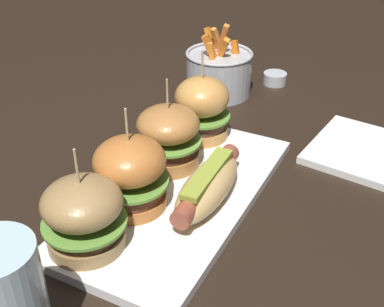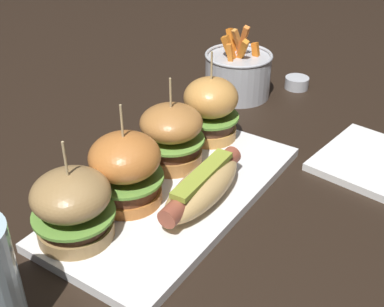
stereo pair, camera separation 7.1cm
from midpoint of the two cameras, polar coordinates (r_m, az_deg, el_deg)
name	(u,v)px [view 1 (the left image)]	position (r m, az deg, el deg)	size (l,w,h in m)	color
ground_plane	(179,199)	(0.72, -4.33, -5.29)	(3.00, 3.00, 0.00)	black
platter_main	(179,195)	(0.71, -4.35, -4.84)	(0.40, 0.20, 0.01)	white
hot_dog	(209,183)	(0.68, -1.05, -3.52)	(0.18, 0.07, 0.05)	tan
slider_far_left	(83,214)	(0.61, -15.58, -6.79)	(0.10, 0.10, 0.14)	#9F7A49
slider_center_left	(130,173)	(0.66, -10.12, -2.29)	(0.10, 0.10, 0.14)	#BF6F31
slider_center_right	(168,136)	(0.74, -5.45, 1.89)	(0.10, 0.10, 0.14)	#B07339
slider_far_right	(202,107)	(0.81, -1.38, 5.22)	(0.09, 0.09, 0.15)	#CF8F45
fries_bucket	(219,72)	(1.00, 1.02, 9.22)	(0.13, 0.13, 0.14)	#B7BABF
sauce_ramekin	(275,78)	(1.07, 7.54, 8.48)	(0.05, 0.05, 0.02)	#B7BABF
side_plate	(368,152)	(0.84, 17.14, 0.05)	(0.17, 0.17, 0.01)	white
water_glass	(6,305)	(0.52, -24.31, -15.66)	(0.08, 0.08, 0.14)	silver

